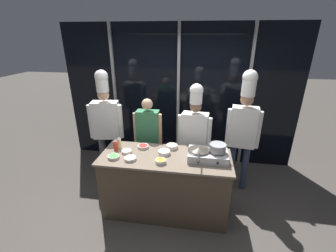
{
  "coord_description": "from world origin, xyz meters",
  "views": [
    {
      "loc": [
        0.45,
        -2.67,
        2.48
      ],
      "look_at": [
        0.0,
        0.25,
        1.27
      ],
      "focal_mm": 24.0,
      "sensor_mm": 36.0,
      "label": 1
    }
  ],
  "objects_px": {
    "frying_pan": "(199,149)",
    "prep_bowl_shrimp": "(172,146)",
    "chef_head": "(106,119)",
    "prep_bowl_scallions": "(114,157)",
    "chef_line": "(244,124)",
    "prep_bowl_bell_pepper": "(143,146)",
    "prep_bowl_carrots": "(161,161)",
    "prep_bowl_rice": "(164,152)",
    "person_guest": "(148,134)",
    "prep_bowl_noodles": "(130,158)",
    "stock_pot": "(218,148)",
    "portable_stove": "(208,155)",
    "prep_bowl_chicken": "(127,151)",
    "squeeze_bottle_oil": "(119,143)",
    "chef_sous": "(194,131)",
    "squeeze_bottle_chili": "(116,145)"
  },
  "relations": [
    {
      "from": "prep_bowl_chicken",
      "to": "prep_bowl_shrimp",
      "type": "height_order",
      "value": "prep_bowl_shrimp"
    },
    {
      "from": "prep_bowl_bell_pepper",
      "to": "prep_bowl_rice",
      "type": "relative_size",
      "value": 0.96
    },
    {
      "from": "prep_bowl_scallions",
      "to": "chef_line",
      "type": "height_order",
      "value": "chef_line"
    },
    {
      "from": "frying_pan",
      "to": "chef_head",
      "type": "bearing_deg",
      "value": 155.8
    },
    {
      "from": "squeeze_bottle_chili",
      "to": "chef_head",
      "type": "relative_size",
      "value": 0.09
    },
    {
      "from": "prep_bowl_noodles",
      "to": "chef_head",
      "type": "relative_size",
      "value": 0.08
    },
    {
      "from": "prep_bowl_shrimp",
      "to": "prep_bowl_scallions",
      "type": "bearing_deg",
      "value": -151.32
    },
    {
      "from": "chef_head",
      "to": "chef_sous",
      "type": "xyz_separation_m",
      "value": [
        1.52,
        -0.1,
        -0.08
      ]
    },
    {
      "from": "squeeze_bottle_oil",
      "to": "squeeze_bottle_chili",
      "type": "height_order",
      "value": "squeeze_bottle_oil"
    },
    {
      "from": "prep_bowl_noodles",
      "to": "chef_sous",
      "type": "relative_size",
      "value": 0.09
    },
    {
      "from": "stock_pot",
      "to": "chef_line",
      "type": "xyz_separation_m",
      "value": [
        0.43,
        0.71,
        0.08
      ]
    },
    {
      "from": "stock_pot",
      "to": "prep_bowl_scallions",
      "type": "bearing_deg",
      "value": -172.88
    },
    {
      "from": "stock_pot",
      "to": "squeeze_bottle_oil",
      "type": "height_order",
      "value": "stock_pot"
    },
    {
      "from": "prep_bowl_rice",
      "to": "chef_line",
      "type": "relative_size",
      "value": 0.08
    },
    {
      "from": "prep_bowl_carrots",
      "to": "chef_sous",
      "type": "relative_size",
      "value": 0.08
    },
    {
      "from": "squeeze_bottle_oil",
      "to": "prep_bowl_bell_pepper",
      "type": "relative_size",
      "value": 1.2
    },
    {
      "from": "prep_bowl_bell_pepper",
      "to": "squeeze_bottle_chili",
      "type": "bearing_deg",
      "value": -159.84
    },
    {
      "from": "prep_bowl_rice",
      "to": "squeeze_bottle_oil",
      "type": "bearing_deg",
      "value": 174.07
    },
    {
      "from": "prep_bowl_chicken",
      "to": "chef_head",
      "type": "relative_size",
      "value": 0.07
    },
    {
      "from": "prep_bowl_shrimp",
      "to": "prep_bowl_chicken",
      "type": "bearing_deg",
      "value": -159.4
    },
    {
      "from": "prep_bowl_rice",
      "to": "prep_bowl_scallions",
      "type": "distance_m",
      "value": 0.7
    },
    {
      "from": "prep_bowl_scallions",
      "to": "chef_head",
      "type": "bearing_deg",
      "value": 117.69
    },
    {
      "from": "stock_pot",
      "to": "prep_bowl_carrots",
      "type": "height_order",
      "value": "stock_pot"
    },
    {
      "from": "frying_pan",
      "to": "prep_bowl_shrimp",
      "type": "xyz_separation_m",
      "value": [
        -0.4,
        0.24,
        -0.11
      ]
    },
    {
      "from": "stock_pot",
      "to": "chef_sous",
      "type": "distance_m",
      "value": 0.7
    },
    {
      "from": "squeeze_bottle_oil",
      "to": "prep_bowl_scallions",
      "type": "height_order",
      "value": "squeeze_bottle_oil"
    },
    {
      "from": "stock_pot",
      "to": "chef_sous",
      "type": "bearing_deg",
      "value": 117.92
    },
    {
      "from": "prep_bowl_carrots",
      "to": "chef_line",
      "type": "bearing_deg",
      "value": 38.03
    },
    {
      "from": "prep_bowl_chicken",
      "to": "prep_bowl_carrots",
      "type": "relative_size",
      "value": 1.03
    },
    {
      "from": "person_guest",
      "to": "prep_bowl_scallions",
      "type": "bearing_deg",
      "value": 71.01
    },
    {
      "from": "prep_bowl_scallions",
      "to": "prep_bowl_carrots",
      "type": "relative_size",
      "value": 1.12
    },
    {
      "from": "stock_pot",
      "to": "chef_line",
      "type": "distance_m",
      "value": 0.83
    },
    {
      "from": "chef_head",
      "to": "prep_bowl_scallions",
      "type": "bearing_deg",
      "value": 108.39
    },
    {
      "from": "prep_bowl_noodles",
      "to": "chef_line",
      "type": "height_order",
      "value": "chef_line"
    },
    {
      "from": "stock_pot",
      "to": "prep_bowl_rice",
      "type": "relative_size",
      "value": 1.45
    },
    {
      "from": "squeeze_bottle_chili",
      "to": "prep_bowl_carrots",
      "type": "bearing_deg",
      "value": -19.18
    },
    {
      "from": "prep_bowl_carrots",
      "to": "prep_bowl_noodles",
      "type": "bearing_deg",
      "value": 177.58
    },
    {
      "from": "prep_bowl_bell_pepper",
      "to": "chef_line",
      "type": "xyz_separation_m",
      "value": [
        1.49,
        0.52,
        0.24
      ]
    },
    {
      "from": "frying_pan",
      "to": "squeeze_bottle_oil",
      "type": "xyz_separation_m",
      "value": [
        -1.16,
        0.12,
        -0.05
      ]
    },
    {
      "from": "prep_bowl_scallions",
      "to": "prep_bowl_shrimp",
      "type": "xyz_separation_m",
      "value": [
        0.74,
        0.41,
        0.01
      ]
    },
    {
      "from": "portable_stove",
      "to": "chef_sous",
      "type": "height_order",
      "value": "chef_sous"
    },
    {
      "from": "chef_line",
      "to": "prep_bowl_noodles",
      "type": "bearing_deg",
      "value": 37.41
    },
    {
      "from": "chef_line",
      "to": "prep_bowl_bell_pepper",
      "type": "bearing_deg",
      "value": 27.39
    },
    {
      "from": "squeeze_bottle_oil",
      "to": "prep_bowl_chicken",
      "type": "xyz_separation_m",
      "value": [
        0.14,
        -0.11,
        -0.07
      ]
    },
    {
      "from": "prep_bowl_bell_pepper",
      "to": "prep_bowl_rice",
      "type": "bearing_deg",
      "value": -21.98
    },
    {
      "from": "frying_pan",
      "to": "prep_bowl_shrimp",
      "type": "relative_size",
      "value": 3.13
    },
    {
      "from": "chef_line",
      "to": "squeeze_bottle_oil",
      "type": "bearing_deg",
      "value": 25.93
    },
    {
      "from": "stock_pot",
      "to": "squeeze_bottle_chili",
      "type": "xyz_separation_m",
      "value": [
        -1.43,
        0.05,
        -0.09
      ]
    },
    {
      "from": "portable_stove",
      "to": "chef_head",
      "type": "distance_m",
      "value": 1.88
    },
    {
      "from": "prep_bowl_noodles",
      "to": "frying_pan",
      "type": "bearing_deg",
      "value": 10.96
    }
  ]
}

